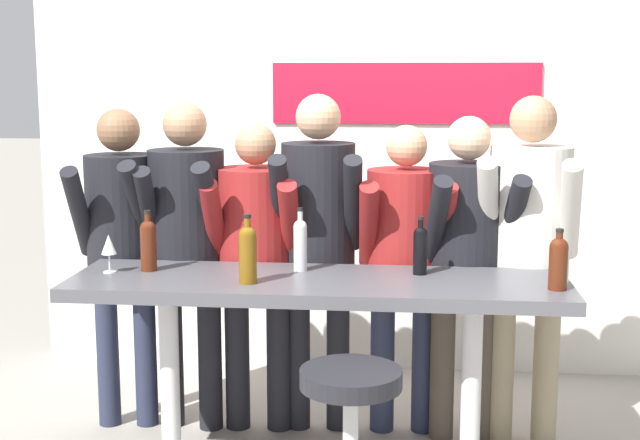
{
  "coord_description": "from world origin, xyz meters",
  "views": [
    {
      "loc": [
        0.4,
        -3.86,
        1.84
      ],
      "look_at": [
        0.0,
        0.09,
        1.18
      ],
      "focal_mm": 50.0,
      "sensor_mm": 36.0,
      "label": 1
    }
  ],
  "objects": [
    {
      "name": "person_center",
      "position": [
        -0.05,
        0.53,
        1.07
      ],
      "size": [
        0.46,
        0.56,
        1.73
      ],
      "rotation": [
        0.0,
        0.0,
        0.06
      ],
      "color": "black",
      "rests_on": "ground_plane"
    },
    {
      "name": "person_left",
      "position": [
        -0.72,
        0.48,
        1.04
      ],
      "size": [
        0.49,
        0.58,
        1.69
      ],
      "rotation": [
        0.0,
        0.0,
        -0.09
      ],
      "color": "black",
      "rests_on": "ground_plane"
    },
    {
      "name": "back_wall",
      "position": [
        0.0,
        1.58,
        1.27
      ],
      "size": [
        3.83,
        0.12,
        2.52
      ],
      "color": "silver",
      "rests_on": "ground_plane"
    },
    {
      "name": "person_far_right",
      "position": [
        0.98,
        0.47,
        1.07
      ],
      "size": [
        0.52,
        0.62,
        1.73
      ],
      "rotation": [
        0.0,
        0.0,
        -0.16
      ],
      "color": "gray",
      "rests_on": "ground_plane"
    },
    {
      "name": "person_right",
      "position": [
        0.69,
        0.48,
        1.0
      ],
      "size": [
        0.51,
        0.59,
        1.63
      ],
      "rotation": [
        0.0,
        0.0,
        0.16
      ],
      "color": "#473D33",
      "rests_on": "ground_plane"
    },
    {
      "name": "wine_bottle_4",
      "position": [
        -0.1,
        0.15,
        1.06
      ],
      "size": [
        0.06,
        0.06,
        0.3
      ],
      "color": "#B7BCC1",
      "rests_on": "tasting_table"
    },
    {
      "name": "wine_bottle_3",
      "position": [
        -0.29,
        -0.12,
        1.07
      ],
      "size": [
        0.08,
        0.08,
        0.31
      ],
      "color": "brown",
      "rests_on": "tasting_table"
    },
    {
      "name": "wine_bottle_1",
      "position": [
        -0.8,
        0.08,
        1.06
      ],
      "size": [
        0.07,
        0.07,
        0.28
      ],
      "color": "#4C1E0F",
      "rests_on": "tasting_table"
    },
    {
      "name": "bar_stool",
      "position": [
        0.19,
        -0.62,
        0.48
      ],
      "size": [
        0.41,
        0.41,
        0.72
      ],
      "color": "silver",
      "rests_on": "ground_plane"
    },
    {
      "name": "person_far_left",
      "position": [
        -1.06,
        0.48,
        1.03
      ],
      "size": [
        0.46,
        0.56,
        1.66
      ],
      "rotation": [
        0.0,
        0.0,
        0.1
      ],
      "color": "#23283D",
      "rests_on": "ground_plane"
    },
    {
      "name": "wine_bottle_2",
      "position": [
        1.03,
        -0.1,
        1.05
      ],
      "size": [
        0.08,
        0.08,
        0.26
      ],
      "color": "#4C1E0F",
      "rests_on": "tasting_table"
    },
    {
      "name": "tasting_table",
      "position": [
        0.0,
        0.0,
        0.79
      ],
      "size": [
        2.23,
        0.63,
        0.93
      ],
      "color": "#4C4C51",
      "rests_on": "ground_plane"
    },
    {
      "name": "person_center_right",
      "position": [
        0.38,
        0.54,
        0.97
      ],
      "size": [
        0.48,
        0.55,
        1.58
      ],
      "rotation": [
        0.0,
        0.0,
        0.05
      ],
      "color": "#23283D",
      "rests_on": "ground_plane"
    },
    {
      "name": "wine_bottle_0",
      "position": [
        0.45,
        0.13,
        1.05
      ],
      "size": [
        0.06,
        0.06,
        0.27
      ],
      "color": "black",
      "rests_on": "tasting_table"
    },
    {
      "name": "person_center_left",
      "position": [
        -0.36,
        0.5,
        0.97
      ],
      "size": [
        0.48,
        0.54,
        1.59
      ],
      "rotation": [
        0.0,
        0.0,
        0.03
      ],
      "color": "black",
      "rests_on": "ground_plane"
    },
    {
      "name": "wine_glass_0",
      "position": [
        -0.97,
        0.02,
        1.05
      ],
      "size": [
        0.07,
        0.07,
        0.18
      ],
      "color": "silver",
      "rests_on": "tasting_table"
    }
  ]
}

